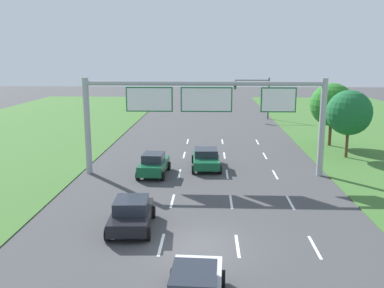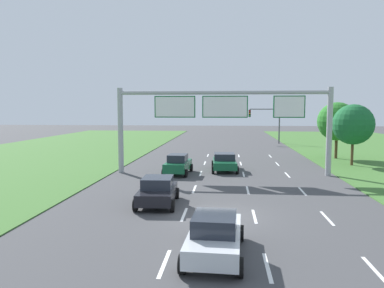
{
  "view_description": "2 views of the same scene",
  "coord_description": "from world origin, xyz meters",
  "px_view_note": "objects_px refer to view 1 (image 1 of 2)",
  "views": [
    {
      "loc": [
        0.41,
        -18.23,
        8.55
      ],
      "look_at": [
        -0.81,
        11.62,
        2.32
      ],
      "focal_mm": 40.0,
      "sensor_mm": 36.0,
      "label": 1
    },
    {
      "loc": [
        0.34,
        -18.29,
        5.3
      ],
      "look_at": [
        -2.16,
        8.75,
        2.74
      ],
      "focal_mm": 35.0,
      "sensor_mm": 36.0,
      "label": 2
    }
  ],
  "objects_px": {
    "car_lead_silver": "(154,164)",
    "roadside_tree_far": "(332,105)",
    "sign_gantry": "(204,107)",
    "traffic_light_mast": "(254,91)",
    "car_near_red": "(206,158)",
    "roadside_tree_mid": "(349,113)",
    "car_mid_lane": "(131,214)"
  },
  "relations": [
    {
      "from": "sign_gantry",
      "to": "roadside_tree_far",
      "type": "distance_m",
      "value": 15.83
    },
    {
      "from": "car_lead_silver",
      "to": "roadside_tree_far",
      "type": "bearing_deg",
      "value": 37.85
    },
    {
      "from": "car_lead_silver",
      "to": "roadside_tree_mid",
      "type": "relative_size",
      "value": 0.71
    },
    {
      "from": "traffic_light_mast",
      "to": "roadside_tree_mid",
      "type": "height_order",
      "value": "roadside_tree_mid"
    },
    {
      "from": "car_near_red",
      "to": "roadside_tree_mid",
      "type": "distance_m",
      "value": 12.78
    },
    {
      "from": "roadside_tree_mid",
      "to": "car_near_red",
      "type": "bearing_deg",
      "value": -162.46
    },
    {
      "from": "car_mid_lane",
      "to": "roadside_tree_mid",
      "type": "xyz_separation_m",
      "value": [
        15.45,
        15.65,
        3.08
      ]
    },
    {
      "from": "sign_gantry",
      "to": "roadside_tree_mid",
      "type": "relative_size",
      "value": 3.01
    },
    {
      "from": "traffic_light_mast",
      "to": "roadside_tree_far",
      "type": "relative_size",
      "value": 0.93
    },
    {
      "from": "traffic_light_mast",
      "to": "sign_gantry",
      "type": "bearing_deg",
      "value": -102.97
    },
    {
      "from": "car_lead_silver",
      "to": "sign_gantry",
      "type": "xyz_separation_m",
      "value": [
        3.61,
        0.32,
        4.14
      ]
    },
    {
      "from": "sign_gantry",
      "to": "roadside_tree_far",
      "type": "xyz_separation_m",
      "value": [
        11.89,
        10.4,
        -0.98
      ]
    },
    {
      "from": "traffic_light_mast",
      "to": "roadside_tree_far",
      "type": "xyz_separation_m",
      "value": [
        5.51,
        -17.31,
        0.11
      ]
    },
    {
      "from": "car_near_red",
      "to": "sign_gantry",
      "type": "xyz_separation_m",
      "value": [
        -0.15,
        -1.81,
        4.2
      ]
    },
    {
      "from": "car_near_red",
      "to": "roadside_tree_far",
      "type": "bearing_deg",
      "value": 33.74
    },
    {
      "from": "roadside_tree_mid",
      "to": "traffic_light_mast",
      "type": "bearing_deg",
      "value": 104.17
    },
    {
      "from": "car_lead_silver",
      "to": "sign_gantry",
      "type": "relative_size",
      "value": 0.23
    },
    {
      "from": "car_lead_silver",
      "to": "roadside_tree_mid",
      "type": "distance_m",
      "value": 16.93
    },
    {
      "from": "sign_gantry",
      "to": "traffic_light_mast",
      "type": "xyz_separation_m",
      "value": [
        6.38,
        27.71,
        -1.08
      ]
    },
    {
      "from": "car_mid_lane",
      "to": "sign_gantry",
      "type": "relative_size",
      "value": 0.24
    },
    {
      "from": "car_mid_lane",
      "to": "sign_gantry",
      "type": "distance_m",
      "value": 11.46
    },
    {
      "from": "car_mid_lane",
      "to": "roadside_tree_far",
      "type": "height_order",
      "value": "roadside_tree_far"
    },
    {
      "from": "car_near_red",
      "to": "roadside_tree_mid",
      "type": "bearing_deg",
      "value": 15.11
    },
    {
      "from": "car_mid_lane",
      "to": "traffic_light_mast",
      "type": "distance_m",
      "value": 39.19
    },
    {
      "from": "car_lead_silver",
      "to": "traffic_light_mast",
      "type": "distance_m",
      "value": 29.92
    },
    {
      "from": "car_lead_silver",
      "to": "car_mid_lane",
      "type": "height_order",
      "value": "car_lead_silver"
    },
    {
      "from": "car_near_red",
      "to": "car_lead_silver",
      "type": "xyz_separation_m",
      "value": [
        -3.76,
        -2.14,
        0.05
      ]
    },
    {
      "from": "car_near_red",
      "to": "roadside_tree_mid",
      "type": "xyz_separation_m",
      "value": [
        11.83,
        3.74,
        3.1
      ]
    },
    {
      "from": "roadside_tree_far",
      "to": "car_mid_lane",
      "type": "bearing_deg",
      "value": -126.86
    },
    {
      "from": "roadside_tree_mid",
      "to": "roadside_tree_far",
      "type": "distance_m",
      "value": 4.85
    },
    {
      "from": "car_lead_silver",
      "to": "roadside_tree_far",
      "type": "height_order",
      "value": "roadside_tree_far"
    },
    {
      "from": "car_mid_lane",
      "to": "traffic_light_mast",
      "type": "xyz_separation_m",
      "value": [
        9.85,
        37.81,
        3.09
      ]
    }
  ]
}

